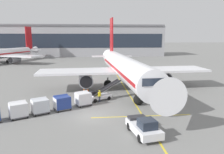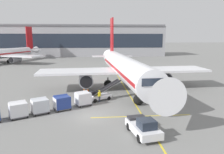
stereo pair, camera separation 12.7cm
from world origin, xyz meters
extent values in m
plane|color=slate|center=(0.00, 0.00, 0.00)|extent=(600.00, 600.00, 0.00)
cylinder|color=white|center=(5.89, 12.82, 3.90)|extent=(5.67, 30.26, 3.89)
cube|color=red|center=(5.89, 12.82, 3.90)|extent=(5.64, 29.06, 0.47)
cone|color=white|center=(6.90, -4.14, 3.90)|extent=(3.92, 4.10, 3.69)
cone|color=white|center=(4.81, 30.94, 4.19)|extent=(3.67, 6.41, 3.30)
cube|color=white|center=(-2.07, 13.10, 3.32)|extent=(14.62, 6.86, 0.36)
cylinder|color=#93969E|center=(-1.06, 12.55, 1.93)|extent=(2.64, 4.05, 2.41)
cylinder|color=black|center=(-0.94, 10.55, 1.93)|extent=(2.05, 0.24, 2.05)
cube|color=white|center=(13.75, 14.04, 3.32)|extent=(14.62, 6.86, 0.36)
cylinder|color=#93969E|center=(12.81, 13.38, 1.93)|extent=(2.64, 4.05, 2.41)
cylinder|color=black|center=(12.93, 11.38, 1.93)|extent=(2.05, 0.24, 2.05)
cube|color=red|center=(4.90, 29.38, 9.19)|extent=(0.49, 3.62, 9.02)
cube|color=white|center=(4.92, 29.07, 4.49)|extent=(9.84, 2.98, 0.20)
cube|color=#1E2633|center=(6.74, -1.42, 4.49)|extent=(2.82, 1.91, 0.86)
cylinder|color=#47474C|center=(6.42, 3.81, 1.35)|extent=(0.22, 0.22, 1.21)
sphere|color=black|center=(6.42, 3.81, 0.74)|extent=(1.49, 1.49, 1.49)
cylinder|color=#47474C|center=(2.89, 14.14, 1.35)|extent=(0.22, 0.22, 1.21)
sphere|color=black|center=(2.89, 14.14, 0.74)|extent=(1.49, 1.49, 1.49)
cylinder|color=#47474C|center=(8.71, 14.49, 1.35)|extent=(0.22, 0.22, 1.21)
sphere|color=black|center=(8.71, 14.49, 0.74)|extent=(1.49, 1.49, 1.49)
cube|color=silver|center=(1.11, 6.59, 0.50)|extent=(3.75, 3.04, 0.44)
cube|color=black|center=(0.12, 6.45, 1.07)|extent=(0.80, 0.78, 0.70)
cylinder|color=#333338|center=(0.72, 6.78, 1.12)|extent=(0.08, 0.08, 0.80)
cube|color=silver|center=(2.20, 7.18, 1.64)|extent=(4.75, 3.16, 1.99)
cube|color=black|center=(2.20, 7.18, 1.73)|extent=(4.56, 2.97, 1.84)
cube|color=#333338|center=(2.42, 6.80, 1.76)|extent=(4.28, 2.39, 2.03)
cube|color=#333338|center=(1.99, 7.57, 1.76)|extent=(4.28, 2.39, 2.03)
cylinder|color=black|center=(2.51, 6.51, 0.28)|extent=(0.59, 0.44, 0.56)
cylinder|color=black|center=(1.80, 7.80, 0.28)|extent=(0.59, 0.44, 0.56)
cylinder|color=black|center=(0.43, 5.37, 0.28)|extent=(0.59, 0.44, 0.56)
cylinder|color=black|center=(-0.28, 6.66, 0.28)|extent=(0.59, 0.44, 0.56)
cube|color=#515156|center=(-1.17, 4.22, 0.21)|extent=(2.51, 2.34, 0.12)
cylinder|color=#4C4C51|center=(-2.37, 3.60, 0.20)|extent=(0.65, 0.38, 0.07)
cube|color=silver|center=(-1.17, 4.22, 1.02)|extent=(2.38, 2.21, 1.50)
cube|color=silver|center=(-1.36, 4.59, 1.54)|extent=(2.03, 1.58, 0.74)
cube|color=silver|center=(-2.03, 3.78, 1.02)|extent=(0.69, 1.29, 1.38)
sphere|color=black|center=(-2.20, 4.46, 0.15)|extent=(0.30, 0.30, 0.30)
sphere|color=black|center=(-1.57, 3.25, 0.15)|extent=(0.30, 0.30, 0.30)
sphere|color=black|center=(-0.77, 5.19, 0.15)|extent=(0.30, 0.30, 0.30)
sphere|color=black|center=(-0.15, 3.99, 0.15)|extent=(0.30, 0.30, 0.30)
cube|color=#515156|center=(-3.77, 2.59, 0.21)|extent=(2.51, 2.34, 0.12)
cylinder|color=#4C4C51|center=(-4.97, 1.97, 0.20)|extent=(0.65, 0.38, 0.07)
cube|color=navy|center=(-3.77, 2.59, 1.02)|extent=(2.38, 2.21, 1.50)
cube|color=navy|center=(-3.96, 2.96, 1.54)|extent=(2.03, 1.58, 0.74)
cube|color=silver|center=(-4.63, 2.15, 1.02)|extent=(0.69, 1.29, 1.38)
sphere|color=black|center=(-4.80, 2.83, 0.15)|extent=(0.30, 0.30, 0.30)
sphere|color=black|center=(-4.17, 1.62, 0.15)|extent=(0.30, 0.30, 0.30)
sphere|color=black|center=(-3.38, 3.56, 0.15)|extent=(0.30, 0.30, 0.30)
sphere|color=black|center=(-2.75, 2.36, 0.15)|extent=(0.30, 0.30, 0.30)
cube|color=#515156|center=(-6.26, 1.48, 0.21)|extent=(2.51, 2.34, 0.12)
cylinder|color=#4C4C51|center=(-7.46, 0.86, 0.20)|extent=(0.65, 0.38, 0.07)
cube|color=silver|center=(-6.26, 1.48, 1.02)|extent=(2.38, 2.21, 1.50)
cube|color=silver|center=(-6.45, 1.84, 1.54)|extent=(2.03, 1.58, 0.74)
cube|color=silver|center=(-7.12, 1.03, 1.02)|extent=(0.69, 1.29, 1.38)
sphere|color=black|center=(-7.29, 1.71, 0.15)|extent=(0.30, 0.30, 0.30)
sphere|color=black|center=(-6.66, 0.51, 0.15)|extent=(0.30, 0.30, 0.30)
sphere|color=black|center=(-5.87, 2.45, 0.15)|extent=(0.30, 0.30, 0.30)
sphere|color=black|center=(-5.24, 1.24, 0.15)|extent=(0.30, 0.30, 0.30)
cube|color=#515156|center=(-8.44, 0.27, 0.21)|extent=(2.51, 2.34, 0.12)
cylinder|color=#4C4C51|center=(-9.64, -0.35, 0.20)|extent=(0.65, 0.38, 0.07)
cube|color=silver|center=(-8.44, 0.27, 1.02)|extent=(2.38, 2.21, 1.50)
cube|color=silver|center=(-8.63, 0.63, 1.54)|extent=(2.03, 1.58, 0.74)
cube|color=silver|center=(-9.30, -0.18, 1.02)|extent=(0.69, 1.29, 1.38)
sphere|color=black|center=(-9.47, 0.50, 0.15)|extent=(0.30, 0.30, 0.30)
sphere|color=black|center=(-8.84, -0.71, 0.15)|extent=(0.30, 0.30, 0.30)
sphere|color=black|center=(-8.04, 1.24, 0.15)|extent=(0.30, 0.30, 0.30)
sphere|color=black|center=(-7.42, 0.03, 0.15)|extent=(0.30, 0.30, 0.30)
sphere|color=black|center=(-10.03, -1.18, 0.15)|extent=(0.30, 0.30, 0.30)
cube|color=silver|center=(4.96, -5.37, 0.68)|extent=(2.91, 4.72, 0.70)
cube|color=#1E2633|center=(5.11, -6.12, 1.43)|extent=(1.74, 1.79, 0.80)
cube|color=#28282D|center=(4.64, -3.75, 1.15)|extent=(1.94, 1.29, 0.24)
cylinder|color=black|center=(5.60, -3.85, 0.38)|extent=(0.42, 0.80, 0.76)
cylinder|color=black|center=(3.79, -4.21, 0.38)|extent=(0.42, 0.80, 0.76)
cylinder|color=black|center=(6.13, -6.53, 0.38)|extent=(0.42, 0.80, 0.76)
cylinder|color=black|center=(4.32, -6.88, 0.38)|extent=(0.42, 0.80, 0.76)
cylinder|color=black|center=(-1.20, 3.74, 0.43)|extent=(0.15, 0.15, 0.86)
cylinder|color=black|center=(-1.22, 3.56, 0.43)|extent=(0.15, 0.15, 0.86)
cube|color=orange|center=(-1.21, 3.65, 1.15)|extent=(0.27, 0.40, 0.58)
cube|color=white|center=(-1.08, 3.64, 1.15)|extent=(0.04, 0.34, 0.08)
sphere|color=#9E7051|center=(-1.21, 3.65, 1.56)|extent=(0.21, 0.21, 0.21)
sphere|color=yellow|center=(-1.21, 3.65, 1.63)|extent=(0.23, 0.23, 0.23)
cylinder|color=orange|center=(-1.19, 3.89, 1.10)|extent=(0.09, 0.09, 0.56)
cylinder|color=orange|center=(-1.23, 3.41, 1.10)|extent=(0.09, 0.09, 0.56)
cylinder|color=#333847|center=(-1.16, 4.42, 0.43)|extent=(0.15, 0.15, 0.86)
cylinder|color=#333847|center=(-1.34, 4.39, 0.43)|extent=(0.15, 0.15, 0.86)
cube|color=yellow|center=(-1.25, 4.41, 1.15)|extent=(0.42, 0.30, 0.58)
cube|color=white|center=(-1.23, 4.29, 1.15)|extent=(0.34, 0.07, 0.08)
sphere|color=tan|center=(-1.25, 4.41, 1.56)|extent=(0.21, 0.21, 0.21)
sphere|color=yellow|center=(-1.25, 4.41, 1.63)|extent=(0.23, 0.23, 0.23)
cylinder|color=yellow|center=(-1.02, 4.45, 1.10)|extent=(0.09, 0.09, 0.56)
cylinder|color=yellow|center=(-1.49, 4.37, 1.10)|extent=(0.09, 0.09, 0.56)
cylinder|color=#333847|center=(1.05, 5.62, 0.43)|extent=(0.15, 0.15, 0.86)
cylinder|color=#333847|center=(1.15, 5.77, 0.43)|extent=(0.15, 0.15, 0.86)
cube|color=yellow|center=(1.10, 5.69, 1.15)|extent=(0.42, 0.45, 0.58)
cube|color=white|center=(1.00, 5.77, 1.15)|extent=(0.21, 0.28, 0.08)
sphere|color=tan|center=(1.10, 5.69, 1.56)|extent=(0.21, 0.21, 0.21)
sphere|color=yellow|center=(1.10, 5.69, 1.63)|extent=(0.23, 0.23, 0.23)
cylinder|color=yellow|center=(0.96, 5.50, 1.10)|extent=(0.09, 0.09, 0.56)
cylinder|color=yellow|center=(1.24, 5.89, 1.10)|extent=(0.09, 0.09, 0.56)
cube|color=black|center=(-0.78, 11.89, 0.03)|extent=(0.66, 0.66, 0.05)
cone|color=orange|center=(-0.78, 11.89, 0.40)|extent=(0.53, 0.53, 0.70)
cylinder|color=white|center=(-0.78, 11.89, 0.43)|extent=(0.29, 0.29, 0.08)
cube|color=black|center=(-1.33, 10.82, 0.03)|extent=(0.70, 0.70, 0.05)
cone|color=orange|center=(-1.33, 10.82, 0.42)|extent=(0.56, 0.56, 0.73)
cylinder|color=white|center=(-1.33, 10.82, 0.45)|extent=(0.31, 0.31, 0.09)
cube|color=black|center=(-0.71, 9.78, 0.03)|extent=(0.57, 0.57, 0.05)
cone|color=orange|center=(-0.71, 9.78, 0.35)|extent=(0.46, 0.46, 0.60)
cylinder|color=white|center=(-0.71, 9.78, 0.38)|extent=(0.25, 0.25, 0.07)
cube|color=yellow|center=(6.05, 12.82, 0.00)|extent=(0.20, 110.00, 0.01)
cube|color=yellow|center=(5.89, -0.50, 0.00)|extent=(12.00, 0.20, 0.01)
cube|color=#939399|center=(-13.66, 84.24, 6.98)|extent=(95.30, 17.06, 13.96)
cube|color=#1E2633|center=(-13.66, 75.66, 7.33)|extent=(92.44, 0.10, 6.28)
cube|color=slate|center=(-13.66, 82.54, 14.31)|extent=(94.35, 14.50, 0.70)
cone|color=white|center=(-25.63, 70.80, 3.54)|extent=(4.70, 6.08, 2.87)
cube|color=white|center=(-24.83, 51.66, 2.78)|extent=(15.95, 11.31, 0.36)
cylinder|color=#93969E|center=(-26.17, 51.54, 1.56)|extent=(3.46, 4.52, 2.09)
cylinder|color=black|center=(-26.95, 49.63, 1.56)|extent=(1.69, 0.79, 1.78)
cube|color=red|center=(-26.15, 69.55, 8.60)|extent=(1.67, 3.54, 9.28)
cube|color=white|center=(-26.25, 69.30, 3.79)|extent=(10.19, 6.09, 0.20)
cylinder|color=#47474C|center=(-29.62, 54.46, 1.11)|extent=(0.22, 0.22, 0.99)
sphere|color=black|center=(-29.62, 54.46, 0.61)|extent=(1.22, 1.22, 1.22)
camera|label=1|loc=(0.22, -24.54, 9.33)|focal=34.80mm
camera|label=2|loc=(0.34, -24.55, 9.33)|focal=34.80mm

